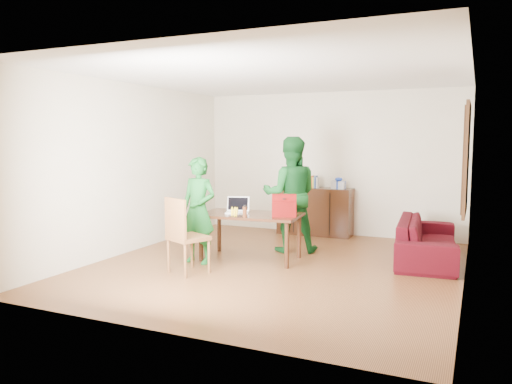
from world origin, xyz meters
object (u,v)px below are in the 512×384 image
at_px(chair, 188,251).
at_px(person_near, 198,210).
at_px(sofa, 427,239).
at_px(bottle, 245,211).
at_px(red_bag, 284,208).
at_px(person_far, 290,194).
at_px(table, 251,219).
at_px(laptop, 237,210).

xyz_separation_m(chair, person_near, (-0.16, 0.56, 0.48)).
relative_size(chair, sofa, 0.49).
xyz_separation_m(bottle, red_bag, (0.48, 0.33, 0.04)).
height_order(bottle, red_bag, red_bag).
bearing_deg(person_near, person_far, 56.78).
height_order(table, laptop, laptop).
relative_size(person_far, sofa, 0.88).
relative_size(person_near, red_bag, 4.46).
xyz_separation_m(chair, laptop, (0.25, 1.02, 0.44)).
height_order(chair, person_far, person_far).
distance_m(table, red_bag, 0.60).
bearing_deg(table, person_near, -146.42).
bearing_deg(bottle, red_bag, 34.50).
relative_size(chair, person_near, 0.67).
xyz_separation_m(person_far, red_bag, (0.20, -0.82, -0.10)).
xyz_separation_m(laptop, bottle, (0.29, -0.34, 0.04)).
distance_m(red_bag, sofa, 2.25).
bearing_deg(red_bag, sofa, 9.87).
bearing_deg(chair, bottle, 75.47).
bearing_deg(laptop, person_far, 35.29).
xyz_separation_m(person_near, laptop, (0.40, 0.46, -0.03)).
bearing_deg(person_near, chair, -70.09).
height_order(table, chair, chair).
xyz_separation_m(chair, sofa, (2.90, 2.11, 0.01)).
bearing_deg(person_far, person_near, 30.81).
relative_size(table, person_near, 1.00).
bearing_deg(person_far, sofa, 166.16).
bearing_deg(person_far, laptop, 33.17).
distance_m(bottle, red_bag, 0.58).
xyz_separation_m(laptop, sofa, (2.65, 1.09, -0.43)).
bearing_deg(table, red_bag, -9.02).
xyz_separation_m(person_near, sofa, (3.06, 1.55, -0.47)).
height_order(person_near, laptop, person_near).
relative_size(person_near, bottle, 8.70).
height_order(bottle, sofa, bottle).
bearing_deg(red_bag, person_near, -179.79).
bearing_deg(sofa, red_bag, 115.95).
bearing_deg(laptop, person_near, -150.84).
distance_m(person_near, bottle, 0.71).
bearing_deg(person_near, laptop, 53.01).
distance_m(chair, person_far, 2.09).
distance_m(table, person_near, 0.80).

